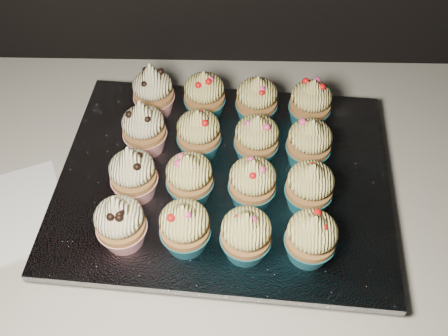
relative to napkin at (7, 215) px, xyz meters
The scene contains 21 objects.
cabinet 0.50m from the napkin, 16.04° to the left, with size 2.40×0.60×0.86m, color black.
worktop 0.18m from the napkin, 16.04° to the left, with size 2.44×0.64×0.04m, color silver.
napkin is the anchor object (origin of this frame).
baking_tray 0.31m from the napkin, 10.02° to the left, with size 0.43×0.32×0.02m, color black.
foil_lining 0.31m from the napkin, 10.02° to the left, with size 0.46×0.36×0.01m, color silver.
cupcake_0 0.20m from the napkin, 16.66° to the right, with size 0.06×0.06×0.10m.
cupcake_1 0.27m from the napkin, 12.57° to the right, with size 0.06×0.06×0.08m.
cupcake_2 0.35m from the napkin, 11.35° to the right, with size 0.06×0.06×0.08m.
cupcake_3 0.42m from the napkin, ahead, with size 0.06×0.06×0.08m.
cupcake_4 0.20m from the napkin, ahead, with size 0.06×0.06×0.10m.
cupcake_5 0.27m from the napkin, ahead, with size 0.06×0.06×0.08m.
cupcake_6 0.35m from the napkin, ahead, with size 0.06×0.06×0.08m.
cupcake_7 0.42m from the napkin, ahead, with size 0.06×0.06×0.08m.
cupcake_8 0.23m from the napkin, 28.81° to the left, with size 0.06×0.06×0.10m.
cupcake_9 0.29m from the napkin, 19.90° to the left, with size 0.06×0.06×0.08m.
cupcake_10 0.37m from the napkin, 14.22° to the left, with size 0.06×0.06×0.08m.
cupcake_11 0.44m from the napkin, 11.07° to the left, with size 0.06×0.06×0.08m.
cupcake_12 0.27m from the napkin, 43.01° to the left, with size 0.06×0.06×0.10m.
cupcake_13 0.33m from the napkin, 32.99° to the left, with size 0.06×0.06×0.08m.
cupcake_14 0.39m from the napkin, 25.47° to the left, with size 0.06×0.06×0.08m.
cupcake_15 0.46m from the napkin, 20.64° to the left, with size 0.06×0.06×0.08m.
Camera 1 is at (0.15, 1.27, 1.49)m, focal length 40.00 mm.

